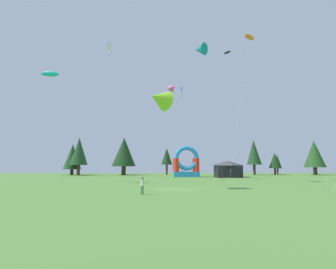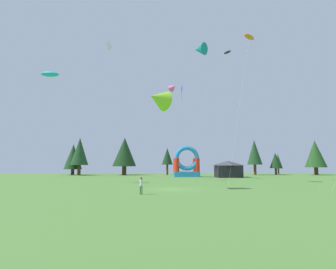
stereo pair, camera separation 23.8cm
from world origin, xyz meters
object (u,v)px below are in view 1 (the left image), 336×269
kite_pink_delta (173,87)px  kite_black_parafoil (227,53)px  kite_lime_delta (159,99)px  kite_blue_diamond (181,89)px  person_far_side (142,184)px  inflatable_red_slide (186,166)px  kite_teal_delta (200,49)px  festival_tent (228,169)px  kite_orange_parafoil (249,37)px  kite_cyan_parafoil (50,74)px  kite_white_diamond (110,47)px

kite_pink_delta → kite_black_parafoil: size_ratio=0.93×
kite_lime_delta → kite_blue_diamond: 24.42m
kite_pink_delta → person_far_side: kite_pink_delta is taller
kite_black_parafoil → inflatable_red_slide: (-5.63, 15.93, -20.17)m
kite_lime_delta → person_far_side: bearing=-108.7°
kite_lime_delta → kite_teal_delta: (6.85, 11.96, 11.28)m
kite_pink_delta → person_far_side: 40.78m
festival_tent → kite_pink_delta: bearing=168.6°
kite_orange_parafoil → kite_blue_diamond: 16.96m
kite_orange_parafoil → festival_tent: bearing=85.8°
kite_blue_diamond → kite_pink_delta: kite_pink_delta is taller
kite_orange_parafoil → kite_teal_delta: size_ratio=1.03×
kite_black_parafoil → kite_cyan_parafoil: bearing=-170.9°
kite_orange_parafoil → kite_lime_delta: bearing=-146.8°
kite_white_diamond → kite_cyan_parafoil: (-8.19, -4.91, -6.83)m
kite_cyan_parafoil → kite_pink_delta: size_ratio=0.80×
kite_cyan_parafoil → kite_teal_delta: size_ratio=0.76×
kite_orange_parafoil → inflatable_red_slide: bearing=107.8°
inflatable_red_slide → kite_cyan_parafoil: bearing=-138.7°
kite_black_parafoil → kite_lime_delta: bearing=-128.2°
inflatable_red_slide → kite_orange_parafoil: bearing=-72.2°
kite_lime_delta → kite_blue_diamond: (4.84, 22.68, 7.65)m
kite_pink_delta → kite_teal_delta: 19.01m
kite_orange_parafoil → kite_blue_diamond: kite_orange_parafoil is taller
kite_pink_delta → kite_black_parafoil: (8.73, -14.81, 2.15)m
kite_white_diamond → kite_lime_delta: bearing=-62.5°
kite_white_diamond → festival_tent: size_ratio=4.60×
kite_cyan_parafoil → person_far_side: bearing=-46.7°
kite_cyan_parafoil → kite_blue_diamond: bearing=28.2°
kite_lime_delta → kite_orange_parafoil: (14.11, 9.25, 12.23)m
kite_cyan_parafoil → inflatable_red_slide: 34.24m
kite_cyan_parafoil → festival_tent: (32.10, 17.11, -14.77)m
kite_teal_delta → festival_tent: (8.67, 16.36, -19.61)m
kite_white_diamond → kite_pink_delta: kite_white_diamond is taller
kite_cyan_parafoil → inflatable_red_slide: bearing=41.3°
festival_tent → kite_white_diamond: bearing=-153.0°
kite_black_parafoil → inflatable_red_slide: bearing=109.5°
person_far_side → kite_white_diamond: bearing=126.0°
kite_teal_delta → person_far_side: (-8.43, -16.65, -20.46)m
kite_lime_delta → kite_white_diamond: size_ratio=0.47×
kite_orange_parafoil → kite_cyan_parafoil: 31.31m
kite_orange_parafoil → inflatable_red_slide: kite_orange_parafoil is taller
kite_orange_parafoil → kite_blue_diamond: bearing=124.6°
kite_blue_diamond → inflatable_red_slide: (2.01, 9.13, -15.29)m
person_far_side → kite_orange_parafoil: bearing=59.4°
inflatable_red_slide → festival_tent: inflatable_red_slide is taller
kite_lime_delta → kite_orange_parafoil: bearing=33.2°
kite_orange_parafoil → kite_blue_diamond: size_ratio=1.25×
kite_orange_parafoil → kite_cyan_parafoil: size_ratio=1.35×
kite_pink_delta → inflatable_red_slide: (3.10, 1.12, -18.02)m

